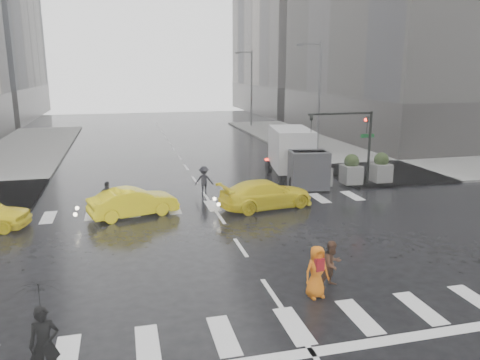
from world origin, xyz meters
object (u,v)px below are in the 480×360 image
object	(u,v)px
pedestrian_orange	(317,272)
taxi_mid	(133,202)
pedestrian_brown	(332,264)
traffic_signal_pole	(355,133)
box_truck	(295,154)

from	to	relation	value
pedestrian_orange	taxi_mid	bearing A→B (deg)	109.30
pedestrian_brown	taxi_mid	world-z (taller)	pedestrian_brown
traffic_signal_pole	pedestrian_brown	world-z (taller)	traffic_signal_pole
pedestrian_brown	taxi_mid	size ratio (longest dim) A/B	0.37
pedestrian_brown	box_truck	distance (m)	14.77
pedestrian_brown	pedestrian_orange	bearing A→B (deg)	-164.98
pedestrian_orange	taxi_mid	world-z (taller)	pedestrian_orange
traffic_signal_pole	pedestrian_orange	distance (m)	14.95
traffic_signal_pole	taxi_mid	xyz separation A→B (m)	(-13.01, -2.77, -2.52)
taxi_mid	box_truck	world-z (taller)	box_truck
pedestrian_brown	pedestrian_orange	distance (m)	0.96
pedestrian_orange	box_truck	bearing A→B (deg)	62.76
traffic_signal_pole	pedestrian_orange	size ratio (longest dim) A/B	2.69
box_truck	taxi_mid	bearing A→B (deg)	-144.98
traffic_signal_pole	taxi_mid	world-z (taller)	traffic_signal_pole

